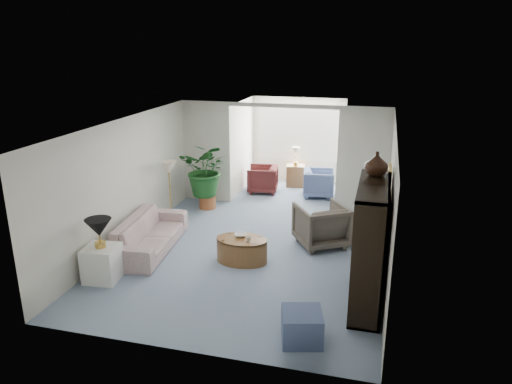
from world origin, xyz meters
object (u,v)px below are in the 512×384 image
(coffee_bowl, at_px, (241,235))
(ottoman, at_px, (302,326))
(entertainment_cabinet, at_px, (370,245))
(cabinet_urn, at_px, (377,164))
(sunroom_chair_maroon, at_px, (263,179))
(coffee_table, at_px, (242,250))
(end_table, at_px, (102,263))
(floor_lamp, at_px, (169,167))
(side_table_dark, at_px, (358,230))
(plant_pot, at_px, (207,202))
(sunroom_table, at_px, (295,176))
(sunroom_chair_blue, at_px, (319,183))
(sofa, at_px, (150,234))
(framed_picture, at_px, (390,181))
(table_lamp, at_px, (99,228))
(wingback_chair, at_px, (321,225))
(coffee_cup, at_px, (248,239))

(coffee_bowl, relative_size, ottoman, 0.42)
(entertainment_cabinet, height_order, cabinet_urn, cabinet_urn)
(entertainment_cabinet, xyz_separation_m, cabinet_urn, (0.00, 0.50, 1.14))
(cabinet_urn, distance_m, sunroom_chair_maroon, 5.73)
(coffee_table, xyz_separation_m, cabinet_urn, (2.28, -0.37, 1.88))
(end_table, height_order, sunroom_chair_maroon, sunroom_chair_maroon)
(entertainment_cabinet, bearing_deg, coffee_bowl, 157.35)
(floor_lamp, xyz_separation_m, side_table_dark, (4.12, -0.16, -0.98))
(plant_pot, relative_size, sunroom_table, 0.67)
(sunroom_chair_blue, bearing_deg, sofa, 139.00)
(framed_picture, bearing_deg, end_table, -163.10)
(sofa, xyz_separation_m, end_table, (-0.20, -1.35, -0.02))
(end_table, xyz_separation_m, floor_lamp, (-0.03, 2.86, 0.95))
(table_lamp, relative_size, sunroom_table, 0.74)
(wingback_chair, xyz_separation_m, sunroom_chair_blue, (-0.47, 3.10, -0.07))
(table_lamp, height_order, sunroom_chair_blue, table_lamp)
(entertainment_cabinet, relative_size, cabinet_urn, 5.13)
(wingback_chair, bearing_deg, sunroom_chair_blue, -113.71)
(floor_lamp, xyz_separation_m, sunroom_table, (2.20, 3.40, -0.95))
(ottoman, xyz_separation_m, plant_pot, (-3.12, 4.77, -0.06))
(coffee_bowl, bearing_deg, entertainment_cabinet, -22.65)
(entertainment_cabinet, relative_size, ottoman, 3.55)
(wingback_chair, height_order, ottoman, wingback_chair)
(coffee_table, xyz_separation_m, ottoman, (1.48, -2.16, -0.01))
(cabinet_urn, bearing_deg, ottoman, -114.23)
(table_lamp, height_order, side_table_dark, table_lamp)
(table_lamp, bearing_deg, sunroom_chair_blue, 62.09)
(table_lamp, relative_size, side_table_dark, 0.80)
(framed_picture, relative_size, table_lamp, 1.14)
(table_lamp, distance_m, wingback_chair, 4.18)
(entertainment_cabinet, height_order, plant_pot, entertainment_cabinet)
(framed_picture, bearing_deg, ottoman, -114.52)
(side_table_dark, xyz_separation_m, cabinet_urn, (0.28, -1.78, 1.83))
(floor_lamp, bearing_deg, framed_picture, -17.51)
(coffee_cup, xyz_separation_m, entertainment_cabinet, (2.13, -0.77, 0.46))
(floor_lamp, xyz_separation_m, wingback_chair, (3.42, -0.46, -0.83))
(coffee_bowl, bearing_deg, coffee_table, -63.43)
(table_lamp, distance_m, coffee_bowl, 2.51)
(floor_lamp, xyz_separation_m, entertainment_cabinet, (4.40, -2.44, -0.29))
(side_table_dark, relative_size, sunroom_chair_maroon, 0.71)
(plant_pot, bearing_deg, coffee_cup, -56.56)
(floor_lamp, distance_m, coffee_table, 2.83)
(coffee_cup, bearing_deg, framed_picture, 4.99)
(coffee_bowl, xyz_separation_m, ottoman, (1.53, -2.26, -0.26))
(sofa, height_order, plant_pot, sofa)
(sofa, relative_size, coffee_cup, 22.33)
(framed_picture, bearing_deg, sunroom_chair_blue, 112.26)
(end_table, xyz_separation_m, entertainment_cabinet, (4.37, 0.42, 0.66))
(table_lamp, height_order, coffee_bowl, table_lamp)
(entertainment_cabinet, bearing_deg, coffee_table, 159.06)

